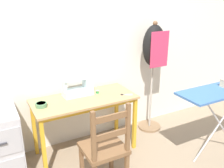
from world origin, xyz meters
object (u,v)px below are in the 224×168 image
Objects in this scene: filing_cabinet at (1,145)px; dress_form at (154,53)px; wooden_chair at (105,149)px; fabric_bowl at (41,105)px; scissors at (125,95)px; sewing_machine at (79,85)px; thread_spool_near_machine at (97,92)px.

filing_cabinet is 2.09m from dress_form.
wooden_chair is at bearing -145.51° from dress_form.
fabric_bowl is 0.89× the size of scissors.
wooden_chair is (-0.06, -0.77, -0.39)m from sewing_machine.
scissors is at bearing -27.69° from sewing_machine.
dress_form reaches higher than sewing_machine.
wooden_chair is 1.09m from filing_cabinet.
fabric_bowl is at bearing -0.81° from filing_cabinet.
dress_form is (1.09, 0.75, 0.66)m from wooden_chair.
scissors is (0.47, -0.25, -0.12)m from sewing_machine.
scissors is 0.15× the size of wooden_chair.
wooden_chair is at bearing -135.09° from scissors.
fabric_bowl is 0.57m from filing_cabinet.
fabric_bowl reaches higher than filing_cabinet.
sewing_machine is at bearing 13.52° from fabric_bowl.
filing_cabinet is at bearing -177.56° from thread_spool_near_machine.
filing_cabinet is at bearing -177.51° from dress_form.
wooden_chair is at bearing -94.13° from sewing_machine.
thread_spool_near_machine is 0.05× the size of wooden_chair.
thread_spool_near_machine is at bearing 70.04° from wooden_chair.
filing_cabinet is (-0.86, 0.66, -0.07)m from wooden_chair.
fabric_bowl reaches higher than thread_spool_near_machine.
wooden_chair reaches higher than fabric_bowl.
sewing_machine is at bearing 178.74° from dress_form.
thread_spool_near_machine is (-0.27, 0.19, 0.02)m from scissors.
fabric_bowl is 2.76× the size of thread_spool_near_machine.
dress_form is at bearing 21.69° from scissors.
scissors is at bearing -5.72° from filing_cabinet.
fabric_bowl is 0.13× the size of wooden_chair.
fabric_bowl is at bearing 122.50° from wooden_chair.
fabric_bowl is at bearing -166.48° from sewing_machine.
wooden_chair is (-0.53, -0.52, -0.26)m from scissors.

